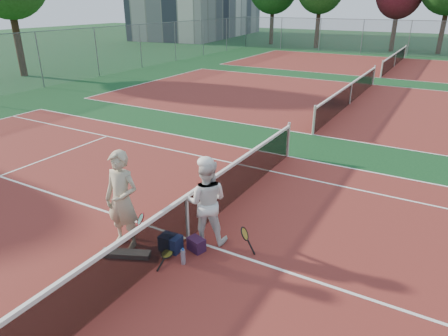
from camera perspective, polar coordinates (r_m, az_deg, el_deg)
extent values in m
plane|color=#103C1B|center=(8.36, -5.14, -10.09)|extent=(130.00, 130.00, 0.00)
cube|color=maroon|center=(8.36, -5.14, -10.07)|extent=(23.77, 10.97, 0.01)
cube|color=maroon|center=(20.15, 17.49, 8.74)|extent=(23.77, 10.97, 0.01)
cube|color=maroon|center=(33.27, 23.11, 13.19)|extent=(23.77, 10.97, 0.01)
imported|color=#B5AB8C|center=(7.92, -14.35, -4.47)|extent=(0.77, 0.55, 1.99)
imported|color=white|center=(7.87, -2.55, -4.83)|extent=(1.04, 0.94, 1.76)
cube|color=#101732|center=(7.99, -7.63, -10.58)|extent=(0.43, 0.30, 0.33)
cube|color=#2A102C|center=(7.95, -3.97, -10.83)|extent=(0.38, 0.31, 0.27)
cube|color=#66615D|center=(8.04, -13.84, -11.82)|extent=(0.95, 0.59, 0.10)
cylinder|color=#ABBFD9|center=(7.60, -5.85, -12.53)|extent=(0.09, 0.09, 0.30)
cylinder|color=#382314|center=(47.71, 6.86, 20.20)|extent=(0.44, 0.44, 5.05)
cylinder|color=#382314|center=(44.49, 13.26, 19.49)|extent=(0.44, 0.44, 4.86)
cylinder|color=#382314|center=(43.63, 23.15, 17.92)|extent=(0.44, 0.44, 4.29)
cylinder|color=#382314|center=(43.03, 28.86, 17.51)|extent=(0.44, 0.44, 5.13)
cylinder|color=#382314|center=(29.58, -27.49, 16.51)|extent=(0.44, 0.44, 5.09)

